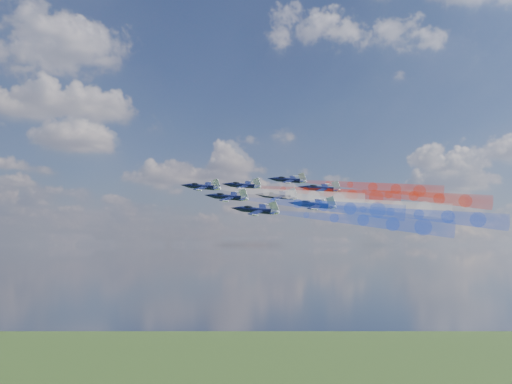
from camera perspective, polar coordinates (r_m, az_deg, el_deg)
jet_lead at (r=165.71m, az=-5.52°, el=0.53°), size 17.24×17.17×8.13m
trail_lead at (r=157.73m, az=3.47°, el=-0.24°), size 33.53×32.85×10.08m
jet_inner_left at (r=153.90m, az=-2.87°, el=-0.53°), size 17.24×17.17×8.13m
trail_inner_left at (r=147.34m, az=6.93°, el=-1.41°), size 33.53×32.85×10.08m
jet_inner_right at (r=172.31m, az=-1.33°, el=0.66°), size 17.24×17.17×8.13m
trail_inner_right at (r=166.16m, az=7.43°, el=-0.07°), size 33.53×32.85×10.08m
jet_outer_left at (r=141.02m, az=0.08°, el=-1.89°), size 17.24×17.17×8.13m
trail_outer_left at (r=136.08m, az=10.89°, el=-2.88°), size 33.53×32.85×10.08m
jet_center_third at (r=160.26m, az=2.24°, el=-0.43°), size 17.24×17.17×8.13m
trail_center_third at (r=155.95m, az=11.75°, el=-1.25°), size 33.53×32.85×10.08m
jet_outer_right at (r=179.13m, az=3.35°, el=1.22°), size 17.24×17.17×8.13m
trail_outer_right at (r=175.04m, az=11.85°, el=0.53°), size 33.53×32.85×10.08m
jet_rear_left at (r=147.96m, az=5.97°, el=-1.33°), size 17.24×17.17×8.13m
trail_rear_left at (r=145.60m, az=16.31°, el=-2.22°), size 33.53×32.85×10.08m
jet_rear_right at (r=166.89m, az=6.65°, el=0.34°), size 17.24×17.17×8.13m
trail_rear_right at (r=164.50m, az=15.81°, el=-0.42°), size 33.53×32.85×10.08m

